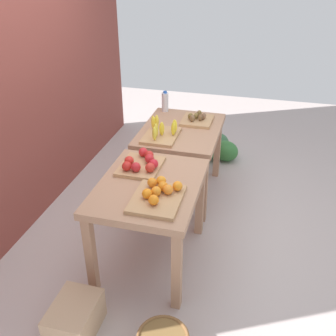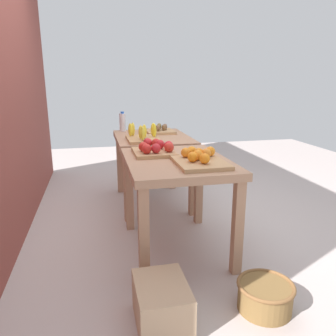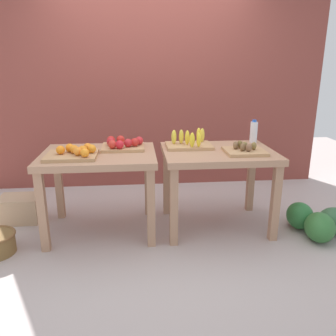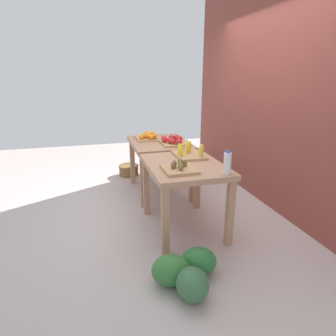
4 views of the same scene
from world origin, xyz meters
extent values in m
plane|color=#B5A7A3|center=(0.00, 0.00, 0.00)|extent=(8.00, 8.00, 0.00)
cube|color=brown|center=(0.00, 1.35, 1.50)|extent=(4.40, 0.12, 3.00)
cube|color=tan|center=(-0.56, 0.00, 0.75)|extent=(1.04, 0.80, 0.06)
cube|color=tan|center=(-1.02, -0.34, 0.36)|extent=(0.07, 0.07, 0.72)
cube|color=tan|center=(-0.10, -0.34, 0.36)|extent=(0.07, 0.07, 0.72)
cube|color=tan|center=(-1.02, 0.34, 0.36)|extent=(0.07, 0.07, 0.72)
cube|color=tan|center=(-0.10, 0.34, 0.36)|extent=(0.07, 0.07, 0.72)
cube|color=tan|center=(0.56, 0.00, 0.75)|extent=(1.04, 0.80, 0.06)
cube|color=tan|center=(0.10, -0.34, 0.36)|extent=(0.07, 0.07, 0.72)
cube|color=tan|center=(1.02, -0.34, 0.36)|extent=(0.07, 0.07, 0.72)
cube|color=tan|center=(0.10, 0.34, 0.36)|extent=(0.07, 0.07, 0.72)
cube|color=tan|center=(1.02, 0.34, 0.36)|extent=(0.07, 0.07, 0.72)
cube|color=tan|center=(-0.78, -0.13, 0.79)|extent=(0.44, 0.36, 0.03)
sphere|color=orange|center=(-0.65, -0.05, 0.85)|extent=(0.11, 0.11, 0.08)
sphere|color=orange|center=(-0.71, -0.19, 0.85)|extent=(0.10, 0.10, 0.08)
sphere|color=orange|center=(-0.60, -0.11, 0.85)|extent=(0.11, 0.11, 0.08)
sphere|color=orange|center=(-0.64, -0.25, 0.85)|extent=(0.10, 0.10, 0.08)
sphere|color=orange|center=(-0.76, -0.11, 0.85)|extent=(0.08, 0.08, 0.08)
sphere|color=orange|center=(-0.87, -0.13, 0.85)|extent=(0.10, 0.10, 0.08)
sphere|color=orange|center=(-0.80, -0.06, 0.85)|extent=(0.11, 0.11, 0.08)
sphere|color=orange|center=(-0.68, -0.14, 0.85)|extent=(0.10, 0.10, 0.08)
cube|color=tan|center=(-0.34, 0.14, 0.79)|extent=(0.40, 0.34, 0.03)
sphere|color=red|center=(-0.45, 0.15, 0.85)|extent=(0.10, 0.10, 0.08)
sphere|color=red|center=(-0.46, 0.22, 0.85)|extent=(0.11, 0.11, 0.08)
sphere|color=red|center=(-0.18, 0.17, 0.85)|extent=(0.10, 0.10, 0.08)
sphere|color=red|center=(-0.36, 0.02, 0.85)|extent=(0.11, 0.11, 0.08)
sphere|color=red|center=(-0.43, 0.03, 0.85)|extent=(0.09, 0.09, 0.08)
sphere|color=red|center=(-0.29, 0.08, 0.85)|extent=(0.09, 0.09, 0.08)
sphere|color=red|center=(-0.23, 0.10, 0.85)|extent=(0.10, 0.10, 0.08)
sphere|color=red|center=(-0.36, 0.24, 0.85)|extent=(0.08, 0.08, 0.08)
cube|color=tan|center=(0.30, 0.14, 0.79)|extent=(0.44, 0.32, 0.03)
ellipsoid|color=yellow|center=(0.28, 0.13, 0.88)|extent=(0.06, 0.07, 0.14)
ellipsoid|color=yellow|center=(0.37, 0.02, 0.88)|extent=(0.05, 0.05, 0.14)
ellipsoid|color=yellow|center=(0.31, 0.02, 0.88)|extent=(0.06, 0.05, 0.14)
ellipsoid|color=yellow|center=(0.42, 0.26, 0.88)|extent=(0.07, 0.07, 0.14)
ellipsoid|color=yellow|center=(0.15, 0.17, 0.88)|extent=(0.06, 0.05, 0.14)
ellipsoid|color=yellow|center=(0.23, 0.18, 0.88)|extent=(0.07, 0.07, 0.14)
ellipsoid|color=yellow|center=(0.45, 0.23, 0.88)|extent=(0.06, 0.06, 0.14)
cube|color=tan|center=(0.77, -0.13, 0.79)|extent=(0.36, 0.32, 0.03)
ellipsoid|color=brown|center=(0.74, -0.17, 0.85)|extent=(0.07, 0.07, 0.07)
ellipsoid|color=brown|center=(0.77, -0.12, 0.85)|extent=(0.07, 0.06, 0.07)
ellipsoid|color=olive|center=(0.85, -0.14, 0.85)|extent=(0.06, 0.07, 0.07)
ellipsoid|color=brown|center=(0.70, -0.09, 0.85)|extent=(0.05, 0.06, 0.07)
ellipsoid|color=brown|center=(0.79, -0.20, 0.85)|extent=(0.07, 0.06, 0.07)
ellipsoid|color=brown|center=(0.75, -0.06, 0.85)|extent=(0.07, 0.07, 0.07)
cylinder|color=silver|center=(0.99, 0.29, 0.89)|extent=(0.08, 0.08, 0.21)
cylinder|color=blue|center=(0.99, 0.29, 1.01)|extent=(0.04, 0.04, 0.02)
ellipsoid|color=#34613C|center=(1.64, -0.29, 0.13)|extent=(0.33, 0.30, 0.26)
ellipsoid|color=#276931|center=(1.38, -0.13, 0.13)|extent=(0.32, 0.37, 0.26)
ellipsoid|color=#306D31|center=(1.44, -0.40, 0.13)|extent=(0.35, 0.39, 0.27)
cube|color=tan|center=(-1.42, 0.30, 0.13)|extent=(0.40, 0.30, 0.26)
camera|label=1|loc=(-3.01, -0.80, 2.39)|focal=40.85mm
camera|label=2|loc=(-3.05, 0.62, 1.39)|focal=35.43mm
camera|label=3|loc=(-0.21, -3.09, 1.57)|focal=36.65mm
camera|label=4|loc=(3.39, -0.97, 1.70)|focal=30.80mm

